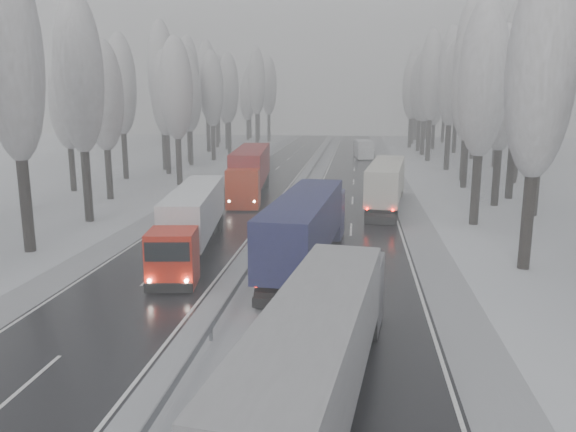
% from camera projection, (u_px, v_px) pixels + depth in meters
% --- Properties ---
extents(ground, '(260.00, 260.00, 0.00)m').
position_uv_depth(ground, '(180.00, 393.00, 18.28)').
color(ground, silver).
rests_on(ground, ground).
extents(carriageway_right, '(7.50, 200.00, 0.03)m').
position_uv_depth(carriageway_right, '(352.00, 213.00, 46.80)').
color(carriageway_right, black).
rests_on(carriageway_right, ground).
extents(carriageway_left, '(7.50, 200.00, 0.03)m').
position_uv_depth(carriageway_left, '(229.00, 210.00, 48.05)').
color(carriageway_left, black).
rests_on(carriageway_left, ground).
extents(median_slush, '(3.00, 200.00, 0.04)m').
position_uv_depth(median_slush, '(289.00, 212.00, 47.42)').
color(median_slush, '#A1A3A8').
rests_on(median_slush, ground).
extents(shoulder_right, '(2.40, 200.00, 0.04)m').
position_uv_depth(shoulder_right, '(412.00, 215.00, 46.20)').
color(shoulder_right, '#A1A3A8').
rests_on(shoulder_right, ground).
extents(shoulder_left, '(2.40, 200.00, 0.04)m').
position_uv_depth(shoulder_left, '(173.00, 209.00, 48.63)').
color(shoulder_left, '#A1A3A8').
rests_on(shoulder_left, ground).
extents(median_guardrail, '(0.12, 200.00, 0.76)m').
position_uv_depth(median_guardrail, '(289.00, 205.00, 47.29)').
color(median_guardrail, slate).
rests_on(median_guardrail, ground).
extents(tree_16, '(3.60, 3.60, 16.53)m').
position_uv_depth(tree_16, '(540.00, 74.00, 29.52)').
color(tree_16, black).
rests_on(tree_16, ground).
extents(tree_18, '(3.60, 3.60, 16.58)m').
position_uv_depth(tree_18, '(483.00, 80.00, 40.62)').
color(tree_18, black).
rests_on(tree_18, ground).
extents(tree_19, '(3.60, 3.60, 14.57)m').
position_uv_depth(tree_19, '(543.00, 98.00, 44.11)').
color(tree_19, black).
rests_on(tree_19, ground).
extents(tree_20, '(3.60, 3.60, 15.71)m').
position_uv_depth(tree_20, '(503.00, 90.00, 48.23)').
color(tree_20, black).
rests_on(tree_20, ground).
extents(tree_21, '(3.60, 3.60, 18.62)m').
position_uv_depth(tree_21, '(519.00, 70.00, 51.47)').
color(tree_21, black).
rests_on(tree_21, ground).
extents(tree_22, '(3.60, 3.60, 15.86)m').
position_uv_depth(tree_22, '(469.00, 90.00, 58.45)').
color(tree_22, black).
rests_on(tree_22, ground).
extents(tree_23, '(3.60, 3.60, 13.55)m').
position_uv_depth(tree_23, '(520.00, 104.00, 61.89)').
color(tree_23, black).
rests_on(tree_23, ground).
extents(tree_24, '(3.60, 3.60, 20.49)m').
position_uv_depth(tree_24, '(470.00, 64.00, 63.01)').
color(tree_24, black).
rests_on(tree_24, ground).
extents(tree_25, '(3.60, 3.60, 19.44)m').
position_uv_depth(tree_25, '(523.00, 72.00, 66.20)').
color(tree_25, black).
rests_on(tree_25, ground).
extents(tree_26, '(3.60, 3.60, 18.78)m').
position_uv_depth(tree_26, '(451.00, 77.00, 73.22)').
color(tree_26, black).
rests_on(tree_26, ground).
extents(tree_27, '(3.60, 3.60, 17.62)m').
position_uv_depth(tree_27, '(500.00, 84.00, 76.41)').
color(tree_27, black).
rests_on(tree_27, ground).
extents(tree_28, '(3.60, 3.60, 19.62)m').
position_uv_depth(tree_28, '(432.00, 76.00, 83.64)').
color(tree_28, black).
rests_on(tree_28, ground).
extents(tree_29, '(3.60, 3.60, 18.11)m').
position_uv_depth(tree_29, '(477.00, 84.00, 86.85)').
color(tree_29, black).
rests_on(tree_29, ground).
extents(tree_30, '(3.60, 3.60, 17.86)m').
position_uv_depth(tree_30, '(425.00, 86.00, 93.31)').
color(tree_30, black).
rests_on(tree_30, ground).
extents(tree_31, '(3.60, 3.60, 18.58)m').
position_uv_depth(tree_31, '(458.00, 83.00, 96.40)').
color(tree_31, black).
rests_on(tree_31, ground).
extents(tree_32, '(3.60, 3.60, 17.33)m').
position_uv_depth(tree_32, '(421.00, 88.00, 100.67)').
color(tree_32, black).
rests_on(tree_32, ground).
extents(tree_33, '(3.60, 3.60, 14.33)m').
position_uv_depth(tree_33, '(435.00, 99.00, 104.57)').
color(tree_33, black).
rests_on(tree_33, ground).
extents(tree_34, '(3.60, 3.60, 17.63)m').
position_uv_depth(tree_34, '(412.00, 88.00, 107.64)').
color(tree_34, black).
rests_on(tree_34, ground).
extents(tree_35, '(3.60, 3.60, 18.25)m').
position_uv_depth(tree_35, '(458.00, 86.00, 110.35)').
color(tree_35, black).
rests_on(tree_35, ground).
extents(tree_36, '(3.60, 3.60, 20.23)m').
position_uv_depth(tree_36, '(414.00, 81.00, 116.71)').
color(tree_36, black).
rests_on(tree_36, ground).
extents(tree_37, '(3.60, 3.60, 16.37)m').
position_uv_depth(tree_37, '(445.00, 93.00, 120.27)').
color(tree_37, black).
rests_on(tree_37, ground).
extents(tree_38, '(3.60, 3.60, 17.97)m').
position_uv_depth(tree_38, '(417.00, 89.00, 127.06)').
color(tree_38, black).
rests_on(tree_38, ground).
extents(tree_39, '(3.60, 3.60, 16.19)m').
position_uv_depth(tree_39, '(427.00, 94.00, 130.85)').
color(tree_39, black).
rests_on(tree_39, ground).
extents(tree_56, '(3.60, 3.60, 18.12)m').
position_uv_depth(tree_56, '(12.00, 59.00, 32.89)').
color(tree_56, black).
rests_on(tree_56, ground).
extents(tree_58, '(3.60, 3.60, 17.21)m').
position_uv_depth(tree_58, '(79.00, 75.00, 41.67)').
color(tree_58, black).
rests_on(tree_58, ground).
extents(tree_59, '(3.60, 3.60, 18.41)m').
position_uv_depth(tree_59, '(14.00, 68.00, 46.31)').
color(tree_59, black).
rests_on(tree_59, ground).
extents(tree_60, '(3.60, 3.60, 14.84)m').
position_uv_depth(tree_60, '(104.00, 96.00, 51.65)').
color(tree_60, black).
rests_on(tree_60, ground).
extents(tree_61, '(3.60, 3.60, 13.95)m').
position_uv_depth(tree_61, '(67.00, 102.00, 56.34)').
color(tree_61, black).
rests_on(tree_61, ground).
extents(tree_62, '(3.60, 3.60, 16.04)m').
position_uv_depth(tree_62, '(176.00, 89.00, 60.29)').
color(tree_62, black).
rests_on(tree_62, ground).
extents(tree_63, '(3.60, 3.60, 16.88)m').
position_uv_depth(tree_63, '(121.00, 85.00, 65.01)').
color(tree_63, black).
rests_on(tree_63, ground).
extents(tree_64, '(3.60, 3.60, 15.42)m').
position_uv_depth(tree_64, '(165.00, 94.00, 69.62)').
color(tree_64, black).
rests_on(tree_64, ground).
extents(tree_65, '(3.60, 3.60, 19.48)m').
position_uv_depth(tree_65, '(162.00, 74.00, 73.19)').
color(tree_65, black).
rests_on(tree_65, ground).
extents(tree_66, '(3.60, 3.60, 15.23)m').
position_uv_depth(tree_66, '(189.00, 95.00, 78.99)').
color(tree_66, black).
rests_on(tree_66, ground).
extents(tree_67, '(3.60, 3.60, 17.09)m').
position_uv_depth(tree_67, '(188.00, 87.00, 82.79)').
color(tree_67, black).
rests_on(tree_67, ground).
extents(tree_68, '(3.60, 3.60, 16.65)m').
position_uv_depth(tree_68, '(212.00, 90.00, 85.18)').
color(tree_68, black).
rests_on(tree_68, ground).
extents(tree_69, '(3.60, 3.60, 19.35)m').
position_uv_depth(tree_69, '(188.00, 79.00, 89.29)').
color(tree_69, black).
rests_on(tree_69, ground).
extents(tree_70, '(3.60, 3.60, 17.09)m').
position_uv_depth(tree_70, '(228.00, 89.00, 94.89)').
color(tree_70, black).
rests_on(tree_70, ground).
extents(tree_71, '(3.60, 3.60, 19.61)m').
position_uv_depth(tree_71, '(207.00, 80.00, 99.01)').
color(tree_71, black).
rests_on(tree_71, ground).
extents(tree_72, '(3.60, 3.60, 15.11)m').
position_uv_depth(tree_72, '(226.00, 97.00, 104.54)').
color(tree_72, black).
rests_on(tree_72, ground).
extents(tree_73, '(3.60, 3.60, 17.22)m').
position_uv_depth(tree_73, '(216.00, 90.00, 108.49)').
color(tree_73, black).
rests_on(tree_73, ground).
extents(tree_74, '(3.60, 3.60, 19.68)m').
position_uv_depth(tree_74, '(257.00, 82.00, 113.96)').
color(tree_74, black).
rests_on(tree_74, ground).
extents(tree_75, '(3.60, 3.60, 18.60)m').
position_uv_depth(tree_75, '(218.00, 86.00, 119.08)').
color(tree_75, black).
rests_on(tree_75, ground).
extents(tree_76, '(3.60, 3.60, 18.55)m').
position_uv_depth(tree_76, '(269.00, 87.00, 123.11)').
color(tree_76, black).
rests_on(tree_76, ground).
extents(tree_77, '(3.60, 3.60, 14.32)m').
position_uv_depth(tree_77, '(247.00, 99.00, 128.22)').
color(tree_77, black).
rests_on(tree_77, ground).
extents(tree_78, '(3.60, 3.60, 19.55)m').
position_uv_depth(tree_78, '(258.00, 84.00, 129.80)').
color(tree_78, black).
rests_on(tree_78, ground).
extents(tree_79, '(3.60, 3.60, 17.07)m').
position_uv_depth(tree_79, '(250.00, 92.00, 134.34)').
color(tree_79, black).
rests_on(tree_79, ground).
extents(truck_grey_tarp, '(4.29, 15.57, 3.96)m').
position_uv_depth(truck_grey_tarp, '(322.00, 343.00, 16.60)').
color(truck_grey_tarp, '#4D4D52').
rests_on(truck_grey_tarp, ground).
extents(truck_blue_box, '(3.87, 16.67, 4.24)m').
position_uv_depth(truck_blue_box, '(308.00, 224.00, 31.52)').
color(truck_blue_box, navy).
rests_on(truck_blue_box, ground).
extents(truck_cream_box, '(4.24, 16.09, 4.09)m').
position_uv_depth(truck_cream_box, '(387.00, 181.00, 48.66)').
color(truck_cream_box, '#ABA997').
rests_on(truck_cream_box, ground).
extents(box_truck_distant, '(3.26, 8.01, 2.91)m').
position_uv_depth(box_truck_distant, '(363.00, 149.00, 89.78)').
color(box_truck_distant, '#AEB1B5').
rests_on(box_truck_distant, ground).
extents(truck_red_white, '(4.32, 15.18, 3.86)m').
position_uv_depth(truck_red_white, '(193.00, 217.00, 34.58)').
color(truck_red_white, red).
rests_on(truck_red_white, ground).
extents(truck_red_red, '(4.50, 17.99, 4.58)m').
position_uv_depth(truck_red_red, '(250.00, 169.00, 54.64)').
color(truck_red_red, '#B1240A').
rests_on(truck_red_red, ground).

